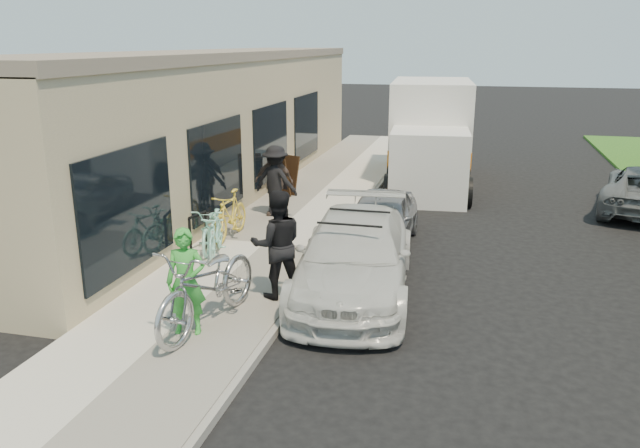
{
  "coord_description": "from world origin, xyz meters",
  "views": [
    {
      "loc": [
        2.45,
        -9.57,
        4.47
      ],
      "look_at": [
        -0.41,
        1.77,
        1.05
      ],
      "focal_mm": 35.0,
      "sensor_mm": 36.0,
      "label": 1
    }
  ],
  "objects_px": {
    "man_standing": "(277,244)",
    "cruiser_bike_a": "(216,234)",
    "sandwich_board": "(283,176)",
    "tandem_bike": "(209,285)",
    "sedan_silver": "(381,219)",
    "cruiser_bike_b": "(212,227)",
    "moving_truck": "(430,138)",
    "bystander_b": "(274,182)",
    "cruiser_bike_c": "(230,215)",
    "bystander_a": "(276,181)",
    "sedan_white": "(355,256)",
    "woman_rider": "(186,282)",
    "bike_rack": "(198,229)"
  },
  "relations": [
    {
      "from": "sandwich_board",
      "to": "bike_rack",
      "type": "bearing_deg",
      "value": -68.28
    },
    {
      "from": "bystander_b",
      "to": "cruiser_bike_a",
      "type": "bearing_deg",
      "value": -94.34
    },
    {
      "from": "cruiser_bike_b",
      "to": "bystander_a",
      "type": "xyz_separation_m",
      "value": [
        0.52,
        2.89,
        0.43
      ]
    },
    {
      "from": "sandwich_board",
      "to": "tandem_bike",
      "type": "distance_m",
      "value": 8.81
    },
    {
      "from": "man_standing",
      "to": "cruiser_bike_a",
      "type": "xyz_separation_m",
      "value": [
        -1.92,
        1.74,
        -0.49
      ]
    },
    {
      "from": "bike_rack",
      "to": "cruiser_bike_b",
      "type": "height_order",
      "value": "cruiser_bike_b"
    },
    {
      "from": "bike_rack",
      "to": "moving_truck",
      "type": "distance_m",
      "value": 9.89
    },
    {
      "from": "cruiser_bike_a",
      "to": "cruiser_bike_c",
      "type": "xyz_separation_m",
      "value": [
        -0.18,
        1.24,
        0.07
      ]
    },
    {
      "from": "cruiser_bike_c",
      "to": "tandem_bike",
      "type": "bearing_deg",
      "value": -70.54
    },
    {
      "from": "sandwich_board",
      "to": "tandem_bike",
      "type": "xyz_separation_m",
      "value": [
        1.51,
        -8.68,
        0.12
      ]
    },
    {
      "from": "woman_rider",
      "to": "sedan_white",
      "type": "bearing_deg",
      "value": 37.26
    },
    {
      "from": "moving_truck",
      "to": "bystander_b",
      "type": "distance_m",
      "value": 6.66
    },
    {
      "from": "woman_rider",
      "to": "bystander_a",
      "type": "bearing_deg",
      "value": 83.72
    },
    {
      "from": "bike_rack",
      "to": "tandem_bike",
      "type": "relative_size",
      "value": 0.33
    },
    {
      "from": "bike_rack",
      "to": "cruiser_bike_c",
      "type": "bearing_deg",
      "value": 77.59
    },
    {
      "from": "moving_truck",
      "to": "woman_rider",
      "type": "height_order",
      "value": "moving_truck"
    },
    {
      "from": "sedan_white",
      "to": "bystander_b",
      "type": "height_order",
      "value": "bystander_b"
    },
    {
      "from": "sedan_silver",
      "to": "cruiser_bike_b",
      "type": "height_order",
      "value": "sedan_silver"
    },
    {
      "from": "cruiser_bike_c",
      "to": "bystander_a",
      "type": "bearing_deg",
      "value": 80.22
    },
    {
      "from": "sedan_white",
      "to": "bystander_b",
      "type": "relative_size",
      "value": 2.95
    },
    {
      "from": "bystander_b",
      "to": "tandem_bike",
      "type": "bearing_deg",
      "value": -82.19
    },
    {
      "from": "bystander_a",
      "to": "bystander_b",
      "type": "height_order",
      "value": "bystander_a"
    },
    {
      "from": "tandem_bike",
      "to": "woman_rider",
      "type": "distance_m",
      "value": 0.4
    },
    {
      "from": "sedan_silver",
      "to": "cruiser_bike_c",
      "type": "bearing_deg",
      "value": -167.0
    },
    {
      "from": "bystander_a",
      "to": "bystander_b",
      "type": "distance_m",
      "value": 0.11
    },
    {
      "from": "tandem_bike",
      "to": "sandwich_board",
      "type": "bearing_deg",
      "value": 109.14
    },
    {
      "from": "tandem_bike",
      "to": "bystander_a",
      "type": "distance_m",
      "value": 6.56
    },
    {
      "from": "bike_rack",
      "to": "bystander_b",
      "type": "distance_m",
      "value": 3.39
    },
    {
      "from": "sedan_white",
      "to": "sedan_silver",
      "type": "height_order",
      "value": "sedan_white"
    },
    {
      "from": "bystander_b",
      "to": "sedan_white",
      "type": "bearing_deg",
      "value": -57.14
    },
    {
      "from": "tandem_bike",
      "to": "man_standing",
      "type": "xyz_separation_m",
      "value": [
        0.67,
        1.4,
        0.27
      ]
    },
    {
      "from": "cruiser_bike_c",
      "to": "woman_rider",
      "type": "bearing_deg",
      "value": -74.25
    },
    {
      "from": "sedan_white",
      "to": "moving_truck",
      "type": "xyz_separation_m",
      "value": [
        0.53,
        9.97,
        0.73
      ]
    },
    {
      "from": "man_standing",
      "to": "cruiser_bike_c",
      "type": "relative_size",
      "value": 1.06
    },
    {
      "from": "bike_rack",
      "to": "tandem_bike",
      "type": "xyz_separation_m",
      "value": [
        1.68,
        -3.23,
        0.17
      ]
    },
    {
      "from": "woman_rider",
      "to": "bike_rack",
      "type": "bearing_deg",
      "value": 99.5
    },
    {
      "from": "sedan_white",
      "to": "man_standing",
      "type": "xyz_separation_m",
      "value": [
        -1.21,
        -0.83,
        0.39
      ]
    },
    {
      "from": "bike_rack",
      "to": "bystander_a",
      "type": "bearing_deg",
      "value": 78.37
    },
    {
      "from": "sandwich_board",
      "to": "cruiser_bike_a",
      "type": "bearing_deg",
      "value": -63.76
    },
    {
      "from": "bike_rack",
      "to": "sedan_white",
      "type": "distance_m",
      "value": 3.7
    },
    {
      "from": "cruiser_bike_b",
      "to": "bystander_b",
      "type": "distance_m",
      "value": 3.02
    },
    {
      "from": "sedan_silver",
      "to": "cruiser_bike_a",
      "type": "bearing_deg",
      "value": -147.43
    },
    {
      "from": "bystander_a",
      "to": "man_standing",
      "type": "bearing_deg",
      "value": 121.09
    },
    {
      "from": "bike_rack",
      "to": "man_standing",
      "type": "distance_m",
      "value": 3.01
    },
    {
      "from": "bike_rack",
      "to": "sedan_white",
      "type": "relative_size",
      "value": 0.17
    },
    {
      "from": "sandwich_board",
      "to": "cruiser_bike_a",
      "type": "distance_m",
      "value": 5.55
    },
    {
      "from": "bike_rack",
      "to": "sandwich_board",
      "type": "distance_m",
      "value": 5.45
    },
    {
      "from": "cruiser_bike_c",
      "to": "moving_truck",
      "type": "bearing_deg",
      "value": 65.3
    },
    {
      "from": "man_standing",
      "to": "bystander_b",
      "type": "height_order",
      "value": "man_standing"
    },
    {
      "from": "sandwich_board",
      "to": "sedan_white",
      "type": "bearing_deg",
      "value": -38.77
    }
  ]
}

